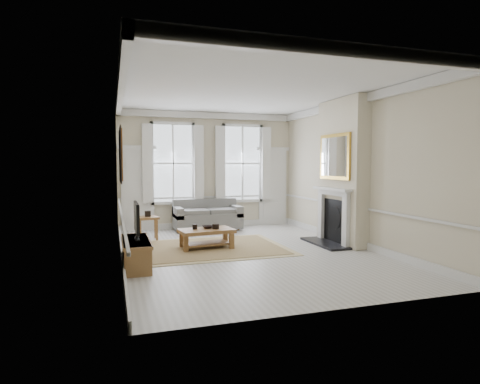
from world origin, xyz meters
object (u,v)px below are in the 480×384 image
object	(u,v)px
sofa	(207,217)
side_table	(148,221)
coffee_table	(206,233)
tv_stand	(136,253)

from	to	relation	value
sofa	side_table	bearing A→B (deg)	-148.51
side_table	coffee_table	bearing A→B (deg)	-51.70
coffee_table	side_table	bearing A→B (deg)	121.73
coffee_table	tv_stand	world-z (taller)	tv_stand
sofa	tv_stand	bearing A→B (deg)	-120.52
sofa	tv_stand	xyz separation A→B (m)	(-2.18, -3.70, -0.11)
side_table	tv_stand	distance (m)	2.67
tv_stand	coffee_table	bearing A→B (deg)	36.50
side_table	tv_stand	bearing A→B (deg)	-99.34
sofa	tv_stand	world-z (taller)	sofa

